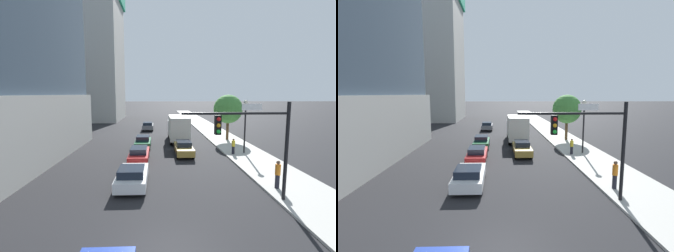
% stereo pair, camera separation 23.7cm
% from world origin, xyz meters
% --- Properties ---
extents(sidewalk, '(4.44, 120.00, 0.15)m').
position_xyz_m(sidewalk, '(8.59, 20.00, 0.07)').
color(sidewalk, '#B2AFA8').
rests_on(sidewalk, ground).
extents(construction_building, '(16.17, 16.21, 39.09)m').
position_xyz_m(construction_building, '(-16.83, 50.59, 16.57)').
color(construction_building, '#B2AFA8').
rests_on(construction_building, ground).
extents(traffic_light_pole, '(5.99, 0.48, 5.58)m').
position_xyz_m(traffic_light_pole, '(4.86, 4.35, 3.97)').
color(traffic_light_pole, black).
rests_on(traffic_light_pole, sidewalk).
extents(street_lamp, '(0.44, 0.44, 5.39)m').
position_xyz_m(street_lamp, '(8.45, 15.53, 3.72)').
color(street_lamp, black).
rests_on(street_lamp, sidewalk).
extents(street_tree, '(3.74, 3.74, 5.92)m').
position_xyz_m(street_tree, '(8.78, 22.86, 4.18)').
color(street_tree, brown).
rests_on(street_tree, sidewalk).
extents(car_red, '(1.72, 4.62, 1.40)m').
position_xyz_m(car_red, '(-2.12, 13.11, 0.70)').
color(car_red, red).
rests_on(car_red, ground).
extents(car_gray, '(1.82, 4.10, 1.44)m').
position_xyz_m(car_gray, '(-2.12, 32.71, 0.74)').
color(car_gray, slate).
rests_on(car_gray, ground).
extents(car_gold, '(1.72, 4.61, 1.40)m').
position_xyz_m(car_gold, '(2.21, 15.52, 0.71)').
color(car_gold, '#AD8938').
rests_on(car_gold, ground).
extents(car_green, '(1.73, 4.10, 1.41)m').
position_xyz_m(car_green, '(-2.12, 18.89, 0.71)').
color(car_green, '#1E6638').
rests_on(car_green, ground).
extents(car_white, '(1.95, 4.45, 1.43)m').
position_xyz_m(car_white, '(-2.12, 7.11, 0.70)').
color(car_white, silver).
rests_on(car_white, ground).
extents(box_truck, '(2.39, 7.56, 3.39)m').
position_xyz_m(box_truck, '(2.21, 22.37, 1.85)').
color(box_truck, silver).
rests_on(box_truck, ground).
extents(pedestrian_orange_shirt, '(0.34, 0.34, 1.81)m').
position_xyz_m(pedestrian_orange_shirt, '(7.23, 6.04, 1.08)').
color(pedestrian_orange_shirt, black).
rests_on(pedestrian_orange_shirt, sidewalk).
extents(pedestrian_yellow_shirt, '(0.34, 0.34, 1.57)m').
position_xyz_m(pedestrian_yellow_shirt, '(7.17, 15.07, 0.94)').
color(pedestrian_yellow_shirt, black).
rests_on(pedestrian_yellow_shirt, sidewalk).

